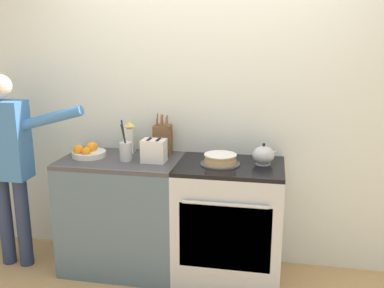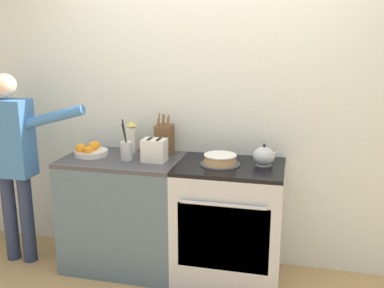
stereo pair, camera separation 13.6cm
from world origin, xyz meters
name	(u,v)px [view 1 (the left image)]	position (x,y,z in m)	size (l,w,h in m)	color
wall_back	(207,106)	(0.00, 0.61, 1.30)	(8.00, 0.04, 2.60)	silver
counter_cabinet	(123,213)	(-0.63, 0.30, 0.46)	(0.92, 0.59, 0.92)	#4C6070
stove_range	(229,222)	(0.23, 0.29, 0.46)	(0.79, 0.63, 0.92)	#B7BABF
layer_cake	(220,160)	(0.16, 0.28, 0.96)	(0.30, 0.30, 0.08)	#4C4C51
tea_kettle	(264,155)	(0.47, 0.35, 0.99)	(0.20, 0.16, 0.16)	#B7BABF
knife_block	(163,139)	(-0.34, 0.49, 1.04)	(0.13, 0.13, 0.33)	brown
utensil_crock	(126,151)	(-0.56, 0.25, 1.00)	(0.09, 0.09, 0.32)	#B7BABF
fruit_bowl	(88,152)	(-0.89, 0.30, 0.96)	(0.26, 0.26, 0.11)	silver
toaster	(154,151)	(-0.34, 0.26, 1.01)	(0.19, 0.14, 0.18)	silver
milk_carton	(130,138)	(-0.61, 0.49, 1.04)	(0.07, 0.07, 0.25)	white
person_baker	(8,156)	(-1.51, 0.16, 0.93)	(0.91, 0.20, 1.57)	#283351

